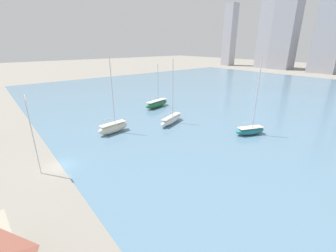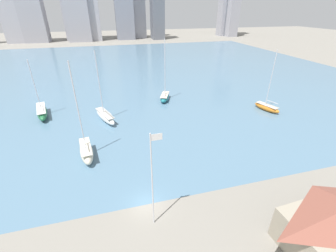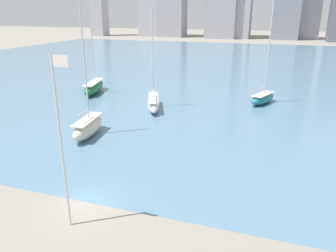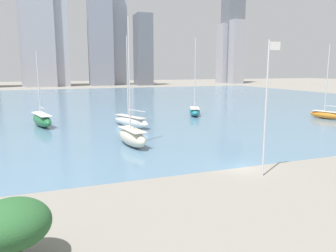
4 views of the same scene
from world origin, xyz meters
The scene contains 8 objects.
ground_plane centered at (0.00, 0.00, 0.00)m, with size 500.00×500.00×0.00m, color gray.
harbor_water centered at (0.00, 70.00, 0.00)m, with size 180.00×140.00×0.00m.
flag_pole centered at (0.48, -2.88, 6.53)m, with size 1.24×0.14×12.07m.
sailboat_teal centered at (11.40, 34.74, 1.00)m, with size 4.58×6.92×15.78m.
sailboat_orange centered at (33.71, 21.69, 0.91)m, with size 3.85×6.85×14.19m.
sailboat_white centered at (-4.43, 26.31, 1.04)m, with size 5.01×9.17×14.93m.
sailboat_green centered at (-18.40, 32.31, 1.14)m, with size 4.22×9.57×12.72m.
sailboat_cream centered at (-7.70, 12.81, 1.21)m, with size 3.01×7.41×15.86m.
Camera 2 is at (-2.65, -20.67, 22.37)m, focal length 24.00 mm.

